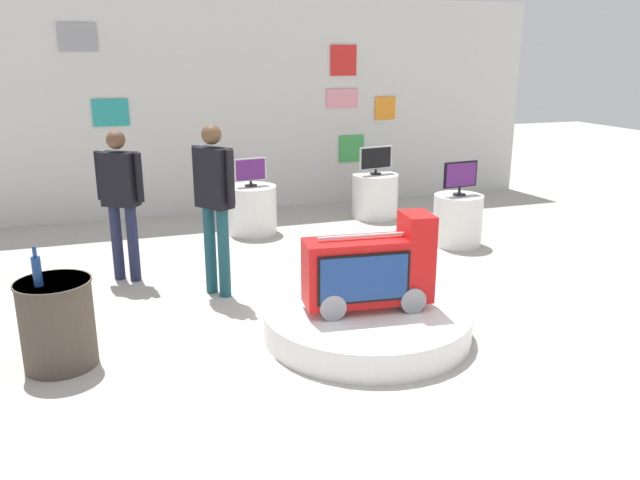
# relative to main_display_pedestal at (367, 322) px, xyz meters

# --- Properties ---
(ground_plane) EXTENTS (30.00, 30.00, 0.00)m
(ground_plane) POSITION_rel_main_display_pedestal_xyz_m (-0.23, -0.23, -0.13)
(ground_plane) COLOR #B2ADA3
(back_wall_display) EXTENTS (10.55, 0.13, 3.29)m
(back_wall_display) POSITION_rel_main_display_pedestal_xyz_m (-0.23, 5.13, 1.52)
(back_wall_display) COLOR silver
(back_wall_display) RESTS_ON ground
(main_display_pedestal) EXTENTS (1.86, 1.86, 0.25)m
(main_display_pedestal) POSITION_rel_main_display_pedestal_xyz_m (0.00, 0.00, 0.00)
(main_display_pedestal) COLOR white
(main_display_pedestal) RESTS_ON ground
(novelty_firetruck_tv) EXTENTS (1.17, 0.51, 0.85)m
(novelty_firetruck_tv) POSITION_rel_main_display_pedestal_xyz_m (0.02, -0.01, 0.48)
(novelty_firetruck_tv) COLOR gray
(novelty_firetruck_tv) RESTS_ON main_display_pedestal
(display_pedestal_left_rear) EXTENTS (0.64, 0.64, 0.67)m
(display_pedestal_left_rear) POSITION_rel_main_display_pedestal_xyz_m (2.24, 2.24, 0.21)
(display_pedestal_left_rear) COLOR white
(display_pedestal_left_rear) RESTS_ON ground
(tv_on_left_rear) EXTENTS (0.49, 0.17, 0.44)m
(tv_on_left_rear) POSITION_rel_main_display_pedestal_xyz_m (2.24, 2.23, 0.80)
(tv_on_left_rear) COLOR black
(tv_on_left_rear) RESTS_ON display_pedestal_left_rear
(display_pedestal_center_rear) EXTENTS (0.71, 0.71, 0.67)m
(display_pedestal_center_rear) POSITION_rel_main_display_pedestal_xyz_m (-0.20, 3.70, 0.21)
(display_pedestal_center_rear) COLOR white
(display_pedestal_center_rear) RESTS_ON ground
(tv_on_center_rear) EXTENTS (0.46, 0.18, 0.39)m
(tv_on_center_rear) POSITION_rel_main_display_pedestal_xyz_m (-0.20, 3.69, 0.76)
(tv_on_center_rear) COLOR black
(tv_on_center_rear) RESTS_ON display_pedestal_center_rear
(display_pedestal_right_rear) EXTENTS (0.71, 0.71, 0.67)m
(display_pedestal_right_rear) POSITION_rel_main_display_pedestal_xyz_m (1.81, 3.97, 0.21)
(display_pedestal_right_rear) COLOR white
(display_pedestal_right_rear) RESTS_ON ground
(tv_on_right_rear) EXTENTS (0.57, 0.17, 0.42)m
(tv_on_right_rear) POSITION_rel_main_display_pedestal_xyz_m (1.81, 3.96, 0.78)
(tv_on_right_rear) COLOR black
(tv_on_right_rear) RESTS_ON display_pedestal_right_rear
(side_table_round) EXTENTS (0.60, 0.60, 0.73)m
(side_table_round) POSITION_rel_main_display_pedestal_xyz_m (-2.59, 0.27, 0.25)
(side_table_round) COLOR #4C4238
(side_table_round) RESTS_ON ground
(bottle_on_side_table) EXTENTS (0.07, 0.07, 0.32)m
(bottle_on_side_table) POSITION_rel_main_display_pedestal_xyz_m (-2.68, 0.19, 0.73)
(bottle_on_side_table) COLOR navy
(bottle_on_side_table) RESTS_ON side_table_round
(shopper_browsing_near_truck) EXTENTS (0.48, 0.38, 1.67)m
(shopper_browsing_near_truck) POSITION_rel_main_display_pedestal_xyz_m (-1.98, 2.23, 0.85)
(shopper_browsing_near_truck) COLOR #1E233F
(shopper_browsing_near_truck) RESTS_ON ground
(shopper_browsing_rear) EXTENTS (0.38, 0.48, 1.78)m
(shopper_browsing_rear) POSITION_rel_main_display_pedestal_xyz_m (-1.09, 1.45, 0.92)
(shopper_browsing_rear) COLOR #194751
(shopper_browsing_rear) RESTS_ON ground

